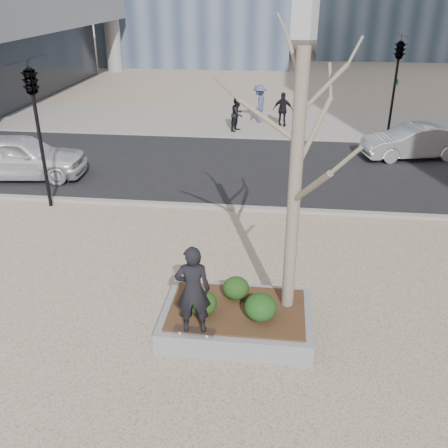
# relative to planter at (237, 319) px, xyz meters

# --- Properties ---
(ground) EXTENTS (120.00, 120.00, 0.00)m
(ground) POSITION_rel_planter_xyz_m (-1.00, 0.00, -0.23)
(ground) COLOR tan
(ground) RESTS_ON ground
(street) EXTENTS (60.00, 8.00, 0.02)m
(street) POSITION_rel_planter_xyz_m (-1.00, 10.00, -0.21)
(street) COLOR black
(street) RESTS_ON ground
(far_sidewalk) EXTENTS (60.00, 6.00, 0.02)m
(far_sidewalk) POSITION_rel_planter_xyz_m (-1.00, 17.00, -0.21)
(far_sidewalk) COLOR gray
(far_sidewalk) RESTS_ON ground
(planter) EXTENTS (3.00, 2.00, 0.45)m
(planter) POSITION_rel_planter_xyz_m (0.00, 0.00, 0.00)
(planter) COLOR gray
(planter) RESTS_ON ground
(planter_mulch) EXTENTS (2.70, 1.70, 0.04)m
(planter_mulch) POSITION_rel_planter_xyz_m (0.00, 0.00, 0.25)
(planter_mulch) COLOR #382314
(planter_mulch) RESTS_ON planter
(sycamore_tree) EXTENTS (2.80, 2.80, 6.60)m
(sycamore_tree) POSITION_rel_planter_xyz_m (1.00, 0.30, 3.56)
(sycamore_tree) COLOR gray
(sycamore_tree) RESTS_ON planter_mulch
(shrub_left) EXTENTS (0.57, 0.57, 0.49)m
(shrub_left) POSITION_rel_planter_xyz_m (-0.66, -0.23, 0.51)
(shrub_left) COLOR #193611
(shrub_left) RESTS_ON planter_mulch
(shrub_middle) EXTENTS (0.55, 0.55, 0.47)m
(shrub_middle) POSITION_rel_planter_xyz_m (-0.06, 0.39, 0.50)
(shrub_middle) COLOR #103311
(shrub_middle) RESTS_ON planter_mulch
(shrub_right) EXTENTS (0.63, 0.63, 0.53)m
(shrub_right) POSITION_rel_planter_xyz_m (0.48, -0.27, 0.53)
(shrub_right) COLOR #153912
(shrub_right) RESTS_ON planter_mulch
(skateboard) EXTENTS (0.79, 0.25, 0.08)m
(skateboard) POSITION_rel_planter_xyz_m (-0.73, -0.81, 0.26)
(skateboard) COLOR black
(skateboard) RESTS_ON planter
(skateboarder) EXTENTS (0.70, 0.51, 1.77)m
(skateboarder) POSITION_rel_planter_xyz_m (-0.73, -0.81, 1.18)
(skateboarder) COLOR black
(skateboarder) RESTS_ON skateboard
(police_car) EXTENTS (4.84, 2.41, 1.59)m
(police_car) POSITION_rel_planter_xyz_m (-8.58, 7.92, 0.59)
(police_car) COLOR silver
(police_car) RESTS_ON street
(car_silver) EXTENTS (4.25, 2.32, 1.33)m
(car_silver) POSITION_rel_planter_xyz_m (5.98, 11.95, 0.46)
(car_silver) COLOR #A4A8AC
(car_silver) RESTS_ON street
(pedestrian_a) EXTENTS (0.86, 0.95, 1.60)m
(pedestrian_a) POSITION_rel_planter_xyz_m (-1.41, 15.24, 0.60)
(pedestrian_a) COLOR black
(pedestrian_a) RESTS_ON far_sidewalk
(pedestrian_b) EXTENTS (0.89, 1.31, 1.88)m
(pedestrian_b) POSITION_rel_planter_xyz_m (-0.47, 17.02, 0.74)
(pedestrian_b) COLOR #3F4B71
(pedestrian_b) RESTS_ON far_sidewalk
(pedestrian_c) EXTENTS (1.01, 0.52, 1.65)m
(pedestrian_c) POSITION_rel_planter_xyz_m (0.73, 16.33, 0.63)
(pedestrian_c) COLOR black
(pedestrian_c) RESTS_ON far_sidewalk
(traffic_light_near) EXTENTS (0.60, 2.48, 4.50)m
(traffic_light_near) POSITION_rel_planter_xyz_m (-6.50, 5.60, 2.02)
(traffic_light_near) COLOR black
(traffic_light_near) RESTS_ON ground
(traffic_light_far) EXTENTS (0.60, 2.48, 4.50)m
(traffic_light_far) POSITION_rel_planter_xyz_m (5.50, 14.60, 2.02)
(traffic_light_far) COLOR black
(traffic_light_far) RESTS_ON ground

